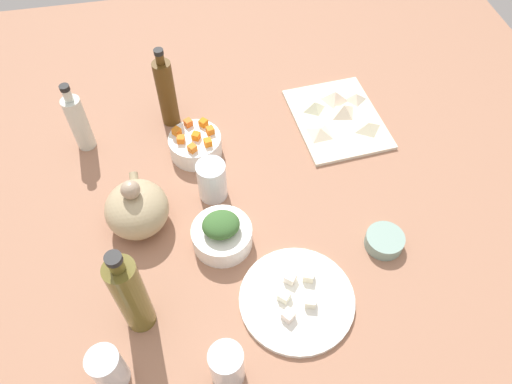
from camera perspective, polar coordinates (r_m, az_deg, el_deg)
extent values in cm
cube|color=#9F6E54|center=(117.38, 0.00, -1.90)|extent=(190.00, 190.00, 3.00)
cube|color=beige|center=(136.08, 9.47, 8.46)|extent=(30.35, 24.79, 1.00)
cylinder|color=white|center=(103.65, 4.81, -12.44)|extent=(24.04, 24.04, 1.20)
cylinder|color=white|center=(108.46, -3.99, -5.18)|extent=(13.43, 13.43, 5.23)
cylinder|color=white|center=(125.43, -7.10, 5.46)|extent=(13.30, 13.30, 5.47)
cylinder|color=#809F93|center=(112.44, 14.81, -5.55)|extent=(8.57, 8.57, 3.23)
ellipsoid|color=tan|center=(111.94, -13.77, -1.94)|extent=(14.98, 14.26, 10.98)
sphere|color=tan|center=(106.32, -14.51, 0.27)|extent=(4.19, 4.19, 4.19)
cylinder|color=tan|center=(114.76, -14.04, 1.01)|extent=(5.38, 2.00, 3.93)
cylinder|color=silver|center=(130.43, -20.02, 7.54)|extent=(4.69, 4.69, 15.54)
cylinder|color=silver|center=(124.36, -21.23, 10.54)|extent=(2.11, 2.11, 3.25)
cylinder|color=black|center=(122.99, -21.53, 11.29)|extent=(2.35, 2.35, 1.20)
cylinder|color=brown|center=(95.36, -14.42, -11.72)|extent=(5.95, 5.95, 21.45)
cylinder|color=brown|center=(84.88, -16.06, -8.19)|extent=(2.68, 2.68, 2.80)
cylinder|color=black|center=(83.19, -16.37, -7.52)|extent=(2.98, 2.98, 1.20)
cylinder|color=#503411|center=(129.89, -10.43, 11.25)|extent=(4.71, 4.71, 19.34)
cylinder|color=#503411|center=(122.95, -11.21, 15.07)|extent=(2.12, 2.12, 2.75)
cylinder|color=black|center=(121.77, -11.36, 15.80)|extent=(2.35, 2.35, 1.20)
cylinder|color=white|center=(97.39, -16.93, -19.18)|extent=(6.12, 6.12, 10.19)
cylinder|color=white|center=(93.72, -3.43, -19.65)|extent=(6.39, 6.39, 10.58)
cylinder|color=white|center=(114.38, -5.18, 1.35)|extent=(6.89, 6.89, 10.41)
cube|color=orange|center=(126.09, -7.95, 8.05)|extent=(2.42, 2.42, 1.80)
cube|color=orange|center=(122.57, -7.04, 6.53)|extent=(2.46, 2.46, 1.80)
cube|color=orange|center=(120.78, -5.66, 5.81)|extent=(2.05, 2.05, 1.80)
cube|color=orange|center=(122.33, -8.80, 6.13)|extent=(2.10, 2.10, 1.80)
cube|color=orange|center=(123.53, -5.39, 7.20)|extent=(2.21, 2.21, 1.80)
cube|color=orange|center=(119.91, -7.48, 5.11)|extent=(2.50, 2.50, 1.80)
cube|color=orange|center=(124.35, -9.28, 7.02)|extent=(2.54, 2.54, 1.80)
cube|color=orange|center=(125.58, -6.19, 8.06)|extent=(2.54, 2.54, 1.80)
ellipsoid|color=#39642E|center=(104.57, -4.13, -3.85)|extent=(7.71, 8.50, 4.00)
cube|color=#F9EFCD|center=(104.35, 6.17, -9.73)|extent=(2.87, 2.87, 2.20)
cube|color=white|center=(101.90, 3.33, -12.10)|extent=(3.11, 3.11, 2.20)
cube|color=#EDE6C9|center=(101.84, 6.39, -12.66)|extent=(2.77, 2.77, 2.20)
cube|color=silver|center=(103.78, 4.04, -10.02)|extent=(3.09, 3.09, 2.20)
cube|color=white|center=(100.28, 3.81, -14.24)|extent=(3.09, 3.09, 2.20)
pyramid|color=beige|center=(133.35, 13.03, 7.56)|extent=(6.00, 6.43, 2.37)
pyramid|color=beige|center=(129.91, 7.50, 7.09)|extent=(8.06, 8.07, 2.13)
pyramid|color=beige|center=(139.73, 9.24, 11.05)|extent=(7.05, 7.02, 2.96)
pyramid|color=beige|center=(136.21, 6.89, 10.00)|extent=(5.04, 5.58, 2.70)
pyramid|color=beige|center=(136.14, 10.24, 9.52)|extent=(7.39, 7.69, 3.02)
pyramid|color=beige|center=(141.24, 11.62, 10.89)|extent=(4.88, 5.04, 2.07)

